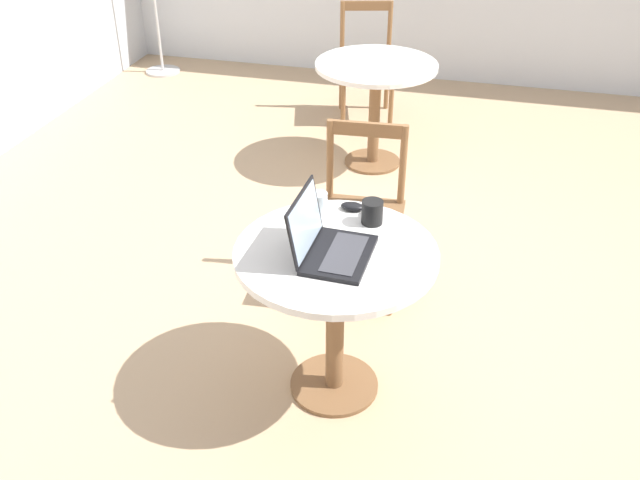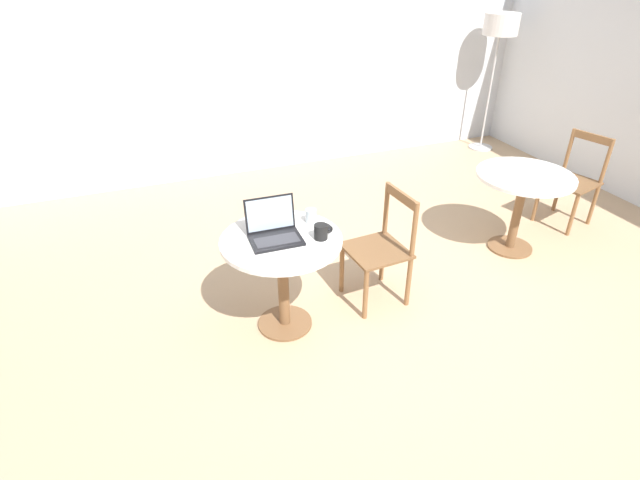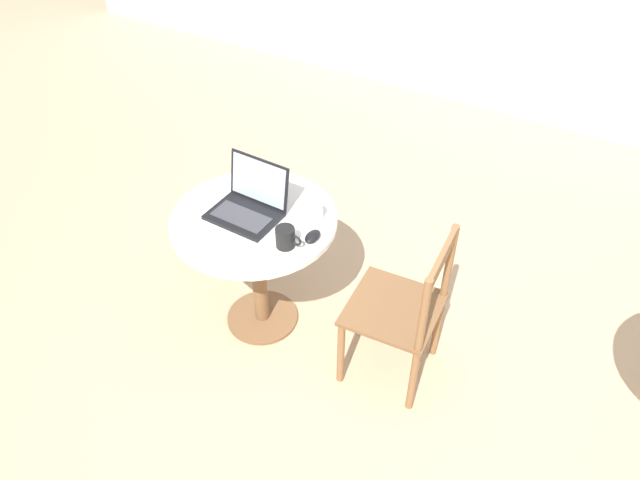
# 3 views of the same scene
# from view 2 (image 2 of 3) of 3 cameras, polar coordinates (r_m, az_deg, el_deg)

# --- Properties ---
(ground_plane) EXTENTS (16.00, 16.00, 0.00)m
(ground_plane) POSITION_cam_2_polar(r_m,az_deg,el_deg) (3.65, 9.97, -9.83)
(ground_plane) COLOR tan
(wall_back) EXTENTS (9.40, 0.06, 2.70)m
(wall_back) POSITION_cam_2_polar(r_m,az_deg,el_deg) (5.84, -5.94, 20.74)
(wall_back) COLOR silver
(wall_back) RESTS_ON ground_plane
(cafe_table_near) EXTENTS (0.80, 0.80, 0.71)m
(cafe_table_near) POSITION_cam_2_polar(r_m,az_deg,el_deg) (3.30, -4.36, -2.00)
(cafe_table_near) COLOR brown
(cafe_table_near) RESTS_ON ground_plane
(cafe_table_mid) EXTENTS (0.80, 0.80, 0.71)m
(cafe_table_mid) POSITION_cam_2_polar(r_m,az_deg,el_deg) (4.54, 22.12, 5.29)
(cafe_table_mid) COLOR brown
(cafe_table_mid) RESTS_ON ground_plane
(chair_near_right) EXTENTS (0.44, 0.44, 0.86)m
(chair_near_right) POSITION_cam_2_polar(r_m,az_deg,el_deg) (3.67, 7.02, -0.97)
(chair_near_right) COLOR brown
(chair_near_right) RESTS_ON ground_plane
(chair_mid_right) EXTENTS (0.51, 0.51, 0.86)m
(chair_mid_right) POSITION_cam_2_polar(r_m,az_deg,el_deg) (5.30, 26.97, 6.09)
(chair_mid_right) COLOR brown
(chair_mid_right) RESTS_ON ground_plane
(floor_lamp) EXTENTS (0.41, 0.41, 1.66)m
(floor_lamp) POSITION_cam_2_polar(r_m,az_deg,el_deg) (6.78, 19.90, 21.53)
(floor_lamp) COLOR #B7B7B7
(floor_lamp) RESTS_ON ground_plane
(laptop) EXTENTS (0.34, 0.29, 0.25)m
(laptop) POSITION_cam_2_polar(r_m,az_deg,el_deg) (3.21, -5.27, 1.01)
(laptop) COLOR black
(laptop) RESTS_ON cafe_table_near
(mouse) EXTENTS (0.06, 0.10, 0.03)m
(mouse) POSITION_cam_2_polar(r_m,az_deg,el_deg) (3.31, 0.78, 1.50)
(mouse) COLOR black
(mouse) RESTS_ON cafe_table_near
(mug) EXTENTS (0.13, 0.09, 0.10)m
(mug) POSITION_cam_2_polar(r_m,az_deg,el_deg) (3.19, 0.14, 0.96)
(mug) COLOR black
(mug) RESTS_ON cafe_table_near
(drinking_glass) EXTENTS (0.07, 0.07, 0.09)m
(drinking_glass) POSITION_cam_2_polar(r_m,az_deg,el_deg) (3.38, -1.04, 2.77)
(drinking_glass) COLOR silver
(drinking_glass) RESTS_ON cafe_table_near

